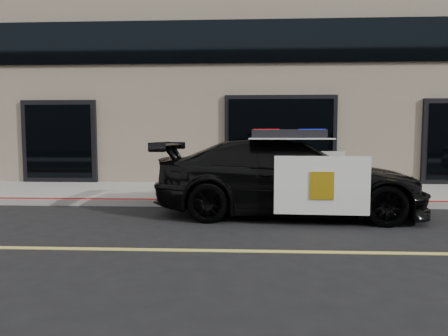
{
  "coord_description": "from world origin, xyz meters",
  "views": [
    {
      "loc": [
        -2.14,
        -5.51,
        1.62
      ],
      "look_at": [
        -2.51,
        2.2,
        1.0
      ],
      "focal_mm": 32.0,
      "sensor_mm": 36.0,
      "label": 1
    }
  ],
  "objects": [
    {
      "name": "ground",
      "position": [
        0.0,
        0.0,
        0.0
      ],
      "size": [
        120.0,
        120.0,
        0.0
      ],
      "primitive_type": "plane",
      "color": "black",
      "rests_on": "ground"
    },
    {
      "name": "sidewalk_n",
      "position": [
        0.0,
        5.25,
        0.07
      ],
      "size": [
        60.0,
        3.5,
        0.15
      ],
      "primitive_type": "cube",
      "color": "gray",
      "rests_on": "ground"
    },
    {
      "name": "building_n",
      "position": [
        0.0,
        10.5,
        6.0
      ],
      "size": [
        60.0,
        7.0,
        12.0
      ],
      "primitive_type": "cube",
      "color": "#756856",
      "rests_on": "ground"
    },
    {
      "name": "police_car",
      "position": [
        -1.22,
        2.66,
        0.79
      ],
      "size": [
        2.78,
        5.6,
        1.76
      ],
      "color": "black",
      "rests_on": "ground"
    },
    {
      "name": "fire_hydrant",
      "position": [
        -3.81,
        4.0,
        0.48
      ],
      "size": [
        0.32,
        0.44,
        0.7
      ],
      "color": "beige",
      "rests_on": "sidewalk_n"
    }
  ]
}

